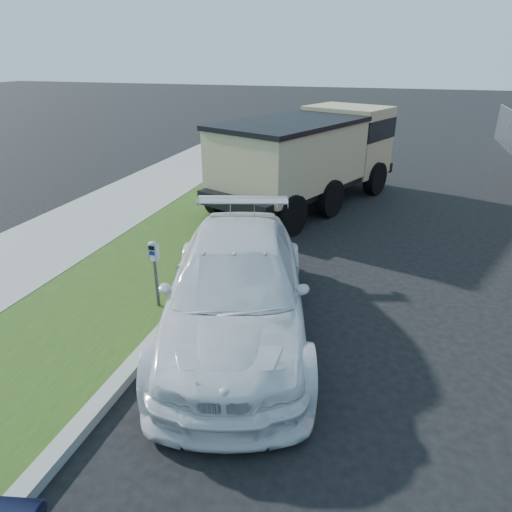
# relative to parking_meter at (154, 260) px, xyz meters

# --- Properties ---
(ground) EXTENTS (120.00, 120.00, 0.00)m
(ground) POSITION_rel_parking_meter_xyz_m (3.03, -0.24, -1.04)
(ground) COLOR black
(ground) RESTS_ON ground
(streetside) EXTENTS (6.12, 50.00, 0.15)m
(streetside) POSITION_rel_parking_meter_xyz_m (-2.54, 1.76, -0.97)
(streetside) COLOR gray
(streetside) RESTS_ON ground
(parking_meter) EXTENTS (0.18, 0.12, 1.27)m
(parking_meter) POSITION_rel_parking_meter_xyz_m (0.00, 0.00, 0.00)
(parking_meter) COLOR #3F4247
(parking_meter) RESTS_ON ground
(white_wagon) EXTENTS (3.71, 6.00, 1.62)m
(white_wagon) POSITION_rel_parking_meter_xyz_m (1.57, -0.09, -0.23)
(white_wagon) COLOR silver
(white_wagon) RESTS_ON ground
(dump_truck) EXTENTS (5.01, 7.39, 2.73)m
(dump_truck) POSITION_rel_parking_meter_xyz_m (1.39, 7.54, 0.50)
(dump_truck) COLOR black
(dump_truck) RESTS_ON ground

